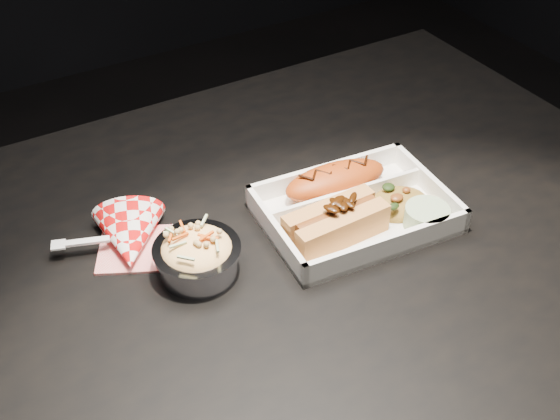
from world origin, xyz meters
The scene contains 8 objects.
dining_table centered at (0.00, 0.00, 0.66)m, with size 1.20×0.80×0.75m.
food_tray centered at (0.13, -0.03, 0.76)m, with size 0.26×0.20×0.04m.
fried_pastry centered at (0.13, 0.03, 0.78)m, with size 0.16×0.06×0.04m, color #B04211.
hotdog centered at (0.08, -0.05, 0.78)m, with size 0.14×0.06×0.06m.
fried_rice_mound centered at (0.19, -0.04, 0.77)m, with size 0.09×0.07×0.03m, color olive.
cupcake_liner centered at (0.20, -0.09, 0.77)m, with size 0.06×0.06×0.03m, color #A0B98B.
foil_coleslaw_cup centered at (-0.10, -0.01, 0.78)m, with size 0.11×0.11×0.07m.
napkin_fork centered at (-0.16, 0.07, 0.77)m, with size 0.18×0.14×0.10m.
Camera 1 is at (-0.33, -0.62, 1.38)m, focal length 45.00 mm.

